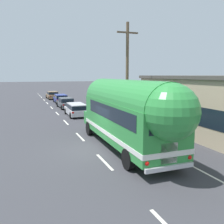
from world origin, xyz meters
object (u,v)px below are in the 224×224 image
object	(u,v)px
car_lead	(76,109)
car_third	(61,98)
car_second	(66,102)
car_fourth	(53,95)
utility_pole	(127,75)
painted_bus	(129,112)

from	to	relation	value
car_lead	car_third	bearing A→B (deg)	88.53
car_second	car_fourth	size ratio (longest dim) A/B	0.96
car_lead	car_fourth	size ratio (longest dim) A/B	0.93
car_second	car_third	size ratio (longest dim) A/B	1.01
utility_pole	car_fourth	world-z (taller)	utility_pole
car_second	car_third	world-z (taller)	same
car_second	car_fourth	distance (m)	13.24
car_lead	car_third	world-z (taller)	same
car_second	utility_pole	bearing A→B (deg)	-79.69
car_fourth	car_lead	bearing A→B (deg)	-90.02
car_second	car_lead	bearing A→B (deg)	-90.93
utility_pole	car_lead	xyz separation A→B (m)	(-2.66, 7.23, -3.63)
car_second	car_third	xyz separation A→B (m)	(0.21, 5.84, 0.05)
car_fourth	car_third	bearing A→B (deg)	-87.56
car_second	painted_bus	bearing A→B (deg)	-89.70
utility_pole	car_second	xyz separation A→B (m)	(-2.55, 14.04, -3.68)
car_third	utility_pole	bearing A→B (deg)	-83.29
utility_pole	car_third	bearing A→B (deg)	96.71
utility_pole	car_third	xyz separation A→B (m)	(-2.34, 19.88, -3.64)
utility_pole	painted_bus	xyz separation A→B (m)	(-2.45, -5.62, -2.12)
painted_bus	car_lead	bearing A→B (deg)	90.95
painted_bus	car_second	xyz separation A→B (m)	(-0.10, 19.66, -1.56)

